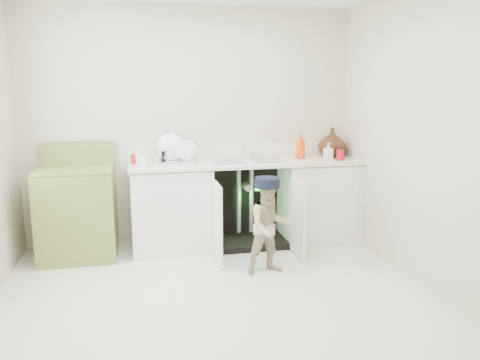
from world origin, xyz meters
The scene contains 5 objects.
ground centered at (0.00, 0.00, 0.00)m, with size 3.50×3.50×0.00m, color beige.
room_shell centered at (0.00, 0.00, 1.25)m, with size 6.00×5.50×1.26m.
counter_run centered at (0.58, 1.21, 0.47)m, with size 2.44×1.02×1.22m.
avocado_stove centered at (-1.17, 1.18, 0.46)m, with size 0.72×0.65×1.12m.
repair_worker centered at (0.57, 0.37, 0.45)m, with size 0.45×0.68×0.88m.
Camera 1 is at (-0.53, -3.52, 1.66)m, focal length 35.00 mm.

